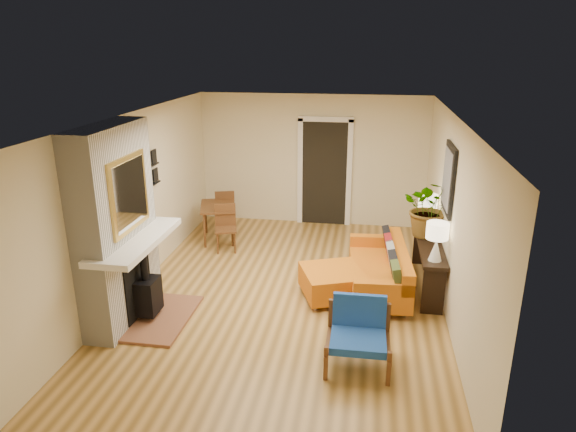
# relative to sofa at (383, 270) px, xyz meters

# --- Properties ---
(room_shell) EXTENTS (6.50, 6.50, 6.50)m
(room_shell) POSITION_rel_sofa_xyz_m (-0.81, 2.26, 0.92)
(room_shell) COLOR tan
(room_shell) RESTS_ON ground
(fireplace) EXTENTS (1.09, 1.68, 2.60)m
(fireplace) POSITION_rel_sofa_xyz_m (-3.41, -1.37, 0.92)
(fireplace) COLOR white
(fireplace) RESTS_ON ground
(sofa) EXTENTS (0.93, 1.92, 0.74)m
(sofa) POSITION_rel_sofa_xyz_m (0.00, 0.00, 0.00)
(sofa) COLOR silver
(sofa) RESTS_ON ground
(ottoman) EXTENTS (1.08, 1.08, 0.42)m
(ottoman) POSITION_rel_sofa_xyz_m (-0.72, -0.36, -0.08)
(ottoman) COLOR silver
(ottoman) RESTS_ON ground
(blue_chair) EXTENTS (0.73, 0.72, 0.76)m
(blue_chair) POSITION_rel_sofa_xyz_m (-0.31, -1.89, 0.09)
(blue_chair) COLOR brown
(blue_chair) RESTS_ON ground
(dining_table) EXTENTS (0.94, 1.57, 0.82)m
(dining_table) POSITION_rel_sofa_xyz_m (-2.96, 1.63, 0.22)
(dining_table) COLOR brown
(dining_table) RESTS_ON ground
(console_table) EXTENTS (0.34, 1.85, 0.72)m
(console_table) POSITION_rel_sofa_xyz_m (0.66, 0.21, 0.25)
(console_table) COLOR black
(console_table) RESTS_ON ground
(lamp_near) EXTENTS (0.30, 0.30, 0.54)m
(lamp_near) POSITION_rel_sofa_xyz_m (0.66, -0.46, 0.74)
(lamp_near) COLOR white
(lamp_near) RESTS_ON console_table
(lamp_far) EXTENTS (0.30, 0.30, 0.54)m
(lamp_far) POSITION_rel_sofa_xyz_m (0.66, 0.88, 0.74)
(lamp_far) COLOR white
(lamp_far) RESTS_ON console_table
(houseplant) EXTENTS (0.85, 0.75, 0.91)m
(houseplant) POSITION_rel_sofa_xyz_m (0.65, 0.48, 0.85)
(houseplant) COLOR #1E5919
(houseplant) RESTS_ON console_table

